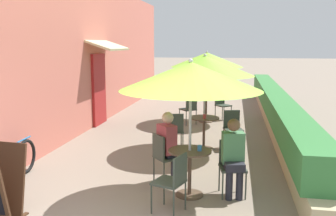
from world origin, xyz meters
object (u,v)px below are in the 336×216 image
at_px(seated_patron_near_right, 170,144).
at_px(patio_table_mid, 204,128).
at_px(patio_table_near, 190,165).
at_px(coffee_cup_near, 200,148).
at_px(patio_umbrella_mid, 205,66).
at_px(seated_patron_near_left, 233,154).
at_px(coffee_cup_mid, 205,116).
at_px(patio_umbrella_far, 207,60).
at_px(cafe_chair_near_right, 164,154).
at_px(cafe_chair_far_left, 189,108).
at_px(cafe_chair_mid_right, 175,128).
at_px(bicycle_leaning, 11,164).
at_px(cafe_chair_far_right, 222,103).
at_px(cafe_chair_near_left, 232,163).
at_px(cafe_chair_near_back, 173,178).
at_px(cafe_chair_mid_left, 233,126).
at_px(patio_umbrella_near, 191,76).
at_px(coffee_cup_far, 212,96).
at_px(patio_table_far, 206,106).

distance_m(seated_patron_near_right, patio_table_mid, 2.21).
xyz_separation_m(patio_table_near, coffee_cup_near, (0.15, -0.01, 0.28)).
bearing_deg(patio_table_near, seated_patron_near_right, 127.80).
bearing_deg(patio_umbrella_mid, coffee_cup_near, -86.77).
relative_size(seated_patron_near_left, coffee_cup_mid, 13.89).
distance_m(patio_table_near, patio_umbrella_far, 5.95).
xyz_separation_m(cafe_chair_near_right, cafe_chair_far_left, (-0.15, 4.81, 0.00)).
height_order(seated_patron_near_left, cafe_chair_mid_right, seated_patron_near_left).
distance_m(cafe_chair_near_right, coffee_cup_near, 0.85).
bearing_deg(bicycle_leaning, cafe_chair_far_right, 60.01).
bearing_deg(coffee_cup_mid, seated_patron_near_right, -102.31).
relative_size(cafe_chair_near_left, cafe_chair_near_back, 1.00).
height_order(seated_patron_near_left, cafe_chair_mid_left, seated_patron_near_left).
bearing_deg(cafe_chair_near_back, cafe_chair_near_left, -23.60).
height_order(patio_umbrella_mid, coffee_cup_mid, patio_umbrella_mid).
bearing_deg(patio_umbrella_near, patio_umbrella_far, 91.85).
bearing_deg(cafe_chair_far_right, cafe_chair_near_right, 41.15).
bearing_deg(coffee_cup_mid, cafe_chair_near_back, -93.13).
distance_m(patio_umbrella_near, coffee_cup_near, 1.13).
bearing_deg(coffee_cup_far, patio_table_mid, -89.45).
bearing_deg(cafe_chair_near_back, patio_table_near, 6.40).
bearing_deg(patio_table_far, patio_umbrella_near, -88.15).
distance_m(patio_umbrella_mid, cafe_chair_far_right, 3.86).
bearing_deg(seated_patron_near_right, bicycle_leaning, -119.30).
xyz_separation_m(cafe_chair_near_back, cafe_chair_mid_left, (0.79, 3.61, 0.00)).
bearing_deg(bicycle_leaning, coffee_cup_far, 60.53).
xyz_separation_m(cafe_chair_near_right, coffee_cup_mid, (0.53, 2.10, 0.28)).
xyz_separation_m(patio_umbrella_near, coffee_cup_far, (-0.03, 5.85, -1.12)).
bearing_deg(bicycle_leaning, seated_patron_near_left, -0.15).
xyz_separation_m(patio_umbrella_far, cafe_chair_far_right, (0.46, 0.51, -1.40)).
height_order(cafe_chair_near_back, coffee_cup_mid, cafe_chair_near_back).
bearing_deg(patio_table_mid, patio_table_near, -90.02).
bearing_deg(cafe_chair_mid_left, coffee_cup_near, 66.23).
bearing_deg(patio_table_far, coffee_cup_far, 23.03).
relative_size(coffee_cup_near, coffee_cup_mid, 1.00).
bearing_deg(seated_patron_near_right, coffee_cup_far, 135.04).
xyz_separation_m(patio_umbrella_near, cafe_chair_near_left, (0.66, 0.20, -1.40)).
height_order(patio_umbrella_mid, cafe_chair_far_right, patio_umbrella_mid).
relative_size(patio_umbrella_mid, patio_umbrella_far, 1.00).
bearing_deg(coffee_cup_far, cafe_chair_near_back, -91.08).
bearing_deg(cafe_chair_far_right, cafe_chair_mid_right, 35.34).
distance_m(seated_patron_near_left, cafe_chair_mid_left, 2.85).
relative_size(patio_umbrella_near, cafe_chair_near_left, 2.52).
distance_m(cafe_chair_near_left, cafe_chair_near_right, 1.19).
distance_m(coffee_cup_near, patio_table_far, 5.81).
distance_m(seated_patron_near_left, coffee_cup_far, 5.80).
xyz_separation_m(patio_umbrella_near, cafe_chair_near_back, (-0.15, -0.67, -1.40)).
xyz_separation_m(seated_patron_near_left, patio_umbrella_far, (-0.86, 5.69, 1.23)).
xyz_separation_m(cafe_chair_mid_right, patio_table_far, (0.45, 3.33, -0.01)).
distance_m(seated_patron_near_left, coffee_cup_near, 0.54).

